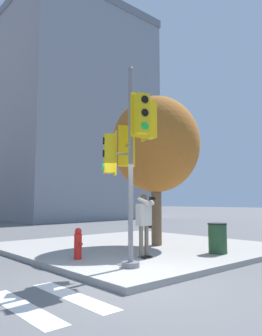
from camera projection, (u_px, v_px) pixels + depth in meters
name	position (u px, v px, depth m)	size (l,w,h in m)	color
ground_plane	(129.00, 286.00, 6.36)	(160.00, 160.00, 0.00)	#5B5B5E
sidewalk_corner	(138.00, 247.00, 11.28)	(8.00, 8.00, 0.14)	#9E9B96
traffic_signal_pole	(131.00, 145.00, 7.75)	(1.26, 1.29, 4.74)	slate
person_photographer	(145.00, 220.00, 8.82)	(0.58, 0.54, 1.68)	black
street_tree	(156.00, 145.00, 11.52)	(3.07, 3.07, 5.19)	brown
fire_hydrant	(78.00, 244.00, 8.50)	(0.20, 0.26, 0.80)	red
trash_bin	(218.00, 238.00, 9.47)	(0.55, 0.55, 0.86)	#234728
building_right	(76.00, 115.00, 32.75)	(13.49, 10.77, 20.48)	gray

